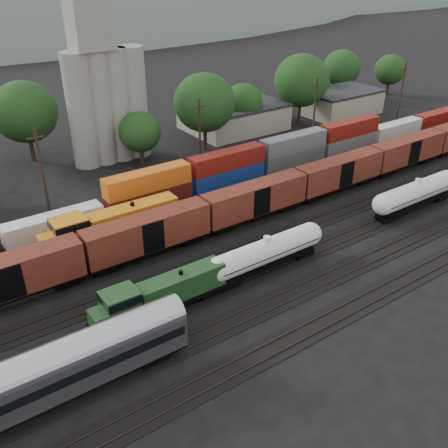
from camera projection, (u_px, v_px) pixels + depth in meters
ground at (216, 260)px, 57.17m from camera, size 600.00×600.00×0.00m
tracks at (216, 259)px, 57.15m from camera, size 180.00×33.20×0.20m
green_locomotive at (157, 296)px, 47.38m from camera, size 15.19×2.68×4.02m
tank_car_a at (266, 252)px, 54.03m from camera, size 15.52×2.78×4.07m
tank_car_b at (416, 193)px, 67.00m from camera, size 16.32×2.92×4.28m
passenger_coach at (41, 377)px, 37.07m from camera, size 23.75×2.93×5.39m
orange_locomotive at (109, 225)px, 58.82m from camera, size 18.72×3.12×4.68m
boxcar_string at (300, 185)px, 67.90m from camera, size 184.40×2.90×4.20m
container_wall at (96, 209)px, 62.64m from camera, size 163.46×2.60×5.80m
grain_silo at (106, 93)px, 79.28m from camera, size 13.40×5.00×29.00m
industrial_sheds at (132, 143)px, 84.61m from camera, size 119.38×17.26×5.10m
tree_band at (28, 127)px, 75.12m from camera, size 164.90×22.64×14.08m
utility_poles at (128, 153)px, 70.00m from camera, size 122.20×0.36×12.00m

